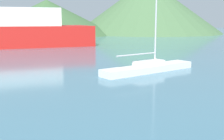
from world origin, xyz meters
name	(u,v)px	position (x,y,z in m)	size (l,w,h in m)	color
sailboat_inner	(149,67)	(5.24, 18.80, 0.37)	(8.19, 3.86, 7.83)	white
hill_central	(47,17)	(3.96, 78.56, 4.62)	(37.19, 37.19, 9.25)	#3D6038
hill_east	(147,7)	(33.75, 78.59, 7.87)	(43.87, 43.87, 15.73)	#476B42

